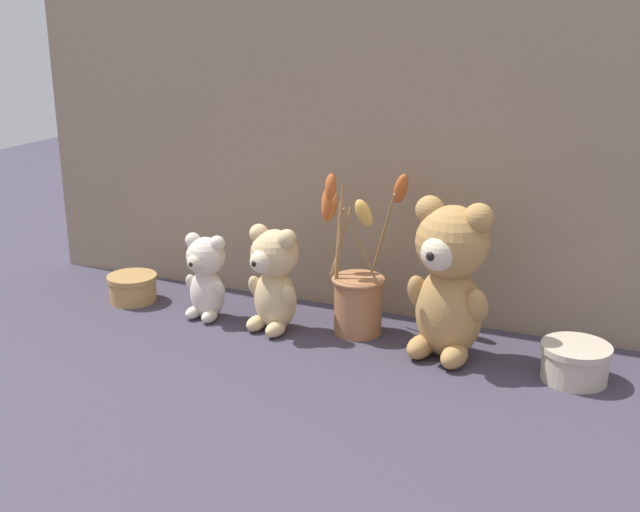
{
  "coord_description": "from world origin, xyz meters",
  "views": [
    {
      "loc": [
        0.55,
        -1.26,
        0.59
      ],
      "look_at": [
        0.0,
        0.02,
        0.15
      ],
      "focal_mm": 45.0,
      "sensor_mm": 36.0,
      "label": 1
    }
  ],
  "objects": [
    {
      "name": "decorative_tin_short",
      "position": [
        0.46,
        -0.0,
        0.03
      ],
      "size": [
        0.11,
        0.11,
        0.06
      ],
      "color": "beige",
      "rests_on": "ground"
    },
    {
      "name": "teddy_bear_large",
      "position": [
        0.25,
        0.01,
        0.15
      ],
      "size": [
        0.16,
        0.14,
        0.28
      ],
      "color": "tan",
      "rests_on": "ground"
    },
    {
      "name": "ground_plane",
      "position": [
        0.0,
        0.0,
        0.0
      ],
      "size": [
        4.0,
        4.0,
        0.0
      ],
      "primitive_type": "plane",
      "color": "#3D3847"
    },
    {
      "name": "backdrop_wall",
      "position": [
        0.0,
        0.17,
        0.39
      ],
      "size": [
        1.41,
        0.02,
        0.78
      ],
      "color": "gray",
      "rests_on": "ground"
    },
    {
      "name": "decorative_tin_tall",
      "position": [
        -0.42,
        0.02,
        0.03
      ],
      "size": [
        0.1,
        0.1,
        0.06
      ],
      "color": "tan",
      "rests_on": "ground"
    },
    {
      "name": "teddy_bear_small",
      "position": [
        -0.23,
        -0.0,
        0.09
      ],
      "size": [
        0.09,
        0.09,
        0.17
      ],
      "color": "beige",
      "rests_on": "ground"
    },
    {
      "name": "teddy_bear_medium",
      "position": [
        -0.08,
        -0.01,
        0.11
      ],
      "size": [
        0.11,
        0.1,
        0.2
      ],
      "color": "#DBBC84",
      "rests_on": "ground"
    },
    {
      "name": "flower_vase",
      "position": [
        0.06,
        0.05,
        0.09
      ],
      "size": [
        0.17,
        0.18,
        0.3
      ],
      "color": "#AD7047",
      "rests_on": "ground"
    }
  ]
}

